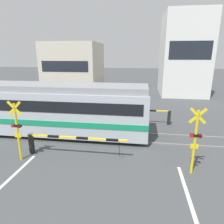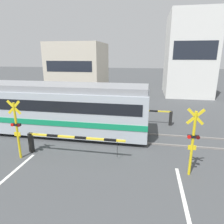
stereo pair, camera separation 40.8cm
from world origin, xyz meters
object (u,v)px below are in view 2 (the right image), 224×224
(crossing_signal_left, at_px, (17,127))
(crossing_barrier_near, at_px, (58,140))
(commuter_train, at_px, (28,106))
(pedestrian, at_px, (138,101))
(crossing_signal_right, at_px, (193,140))
(crossing_barrier_far, at_px, (150,114))

(crossing_signal_left, bearing_deg, crossing_barrier_near, 21.86)
(commuter_train, relative_size, pedestrian, 8.69)
(crossing_signal_left, height_order, crossing_signal_right, same)
(commuter_train, relative_size, crossing_signal_left, 5.29)
(commuter_train, bearing_deg, crossing_barrier_near, -40.34)
(crossing_barrier_near, height_order, crossing_signal_left, crossing_signal_left)
(crossing_barrier_near, bearing_deg, crossing_barrier_far, 50.89)
(crossing_barrier_near, distance_m, crossing_signal_left, 2.00)
(crossing_barrier_near, distance_m, pedestrian, 9.42)
(pedestrian, bearing_deg, crossing_barrier_far, -71.62)
(crossing_signal_left, bearing_deg, crossing_barrier_far, 45.13)
(crossing_signal_left, xyz_separation_m, pedestrian, (5.20, 9.43, -0.58))
(crossing_barrier_near, height_order, crossing_barrier_far, same)
(pedestrian, bearing_deg, crossing_signal_right, -73.76)
(crossing_signal_left, distance_m, crossing_signal_right, 7.95)
(crossing_barrier_far, relative_size, crossing_signal_left, 1.72)
(commuter_train, height_order, crossing_barrier_far, commuter_train)
(commuter_train, xyz_separation_m, crossing_signal_right, (9.53, -3.47, -0.11))
(crossing_barrier_far, relative_size, crossing_signal_right, 1.72)
(crossing_signal_left, xyz_separation_m, crossing_signal_right, (7.95, 0.00, 0.00))
(crossing_signal_right, xyz_separation_m, pedestrian, (-2.75, 9.43, -0.58))
(pedestrian, bearing_deg, crossing_barrier_near, -111.81)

